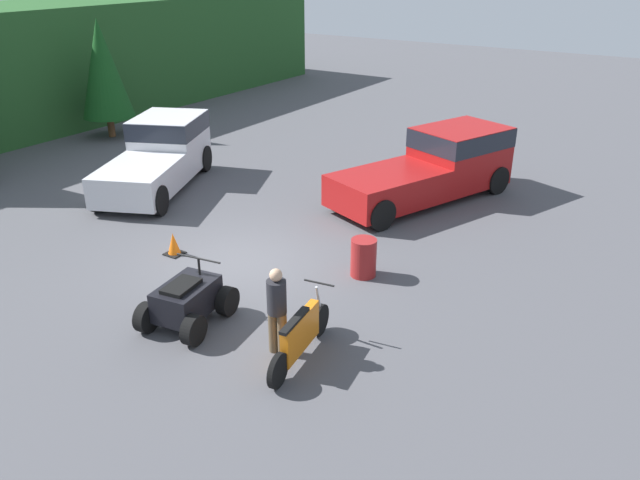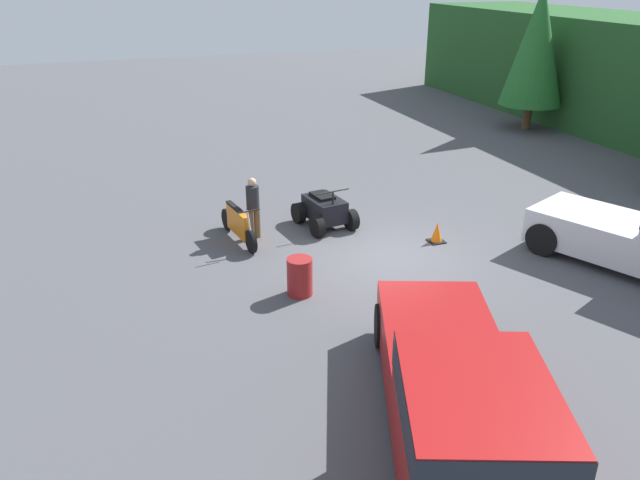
{
  "view_description": "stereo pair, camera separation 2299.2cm",
  "coord_description": "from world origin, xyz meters",
  "px_view_note": "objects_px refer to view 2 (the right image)",
  "views": [
    {
      "loc": [
        -9.95,
        -8.67,
        6.6
      ],
      "look_at": [
        0.41,
        -2.0,
        0.95
      ],
      "focal_mm": 35.0,
      "sensor_mm": 36.0,
      "label": 1
    },
    {
      "loc": [
        12.94,
        -6.51,
        6.84
      ],
      "look_at": [
        0.41,
        -2.0,
        0.95
      ],
      "focal_mm": 35.0,
      "sensor_mm": 36.0,
      "label": 2
    }
  ],
  "objects_px": {
    "dirt_bike": "(238,224)",
    "quad_atv": "(324,211)",
    "rider_person": "(253,206)",
    "traffic_cone": "(437,233)",
    "pickup_truck_red": "(460,398)",
    "steel_barrel": "(300,277)"
  },
  "relations": [
    {
      "from": "dirt_bike",
      "to": "quad_atv",
      "type": "xyz_separation_m",
      "value": [
        -0.2,
        2.53,
        -0.01
      ]
    },
    {
      "from": "dirt_bike",
      "to": "steel_barrel",
      "type": "bearing_deg",
      "value": 1.52
    },
    {
      "from": "quad_atv",
      "to": "traffic_cone",
      "type": "relative_size",
      "value": 3.51
    },
    {
      "from": "quad_atv",
      "to": "steel_barrel",
      "type": "xyz_separation_m",
      "value": [
        3.6,
        -1.91,
        -0.03
      ]
    },
    {
      "from": "traffic_cone",
      "to": "steel_barrel",
      "type": "bearing_deg",
      "value": -70.76
    },
    {
      "from": "pickup_truck_red",
      "to": "quad_atv",
      "type": "distance_m",
      "value": 9.27
    },
    {
      "from": "rider_person",
      "to": "traffic_cone",
      "type": "bearing_deg",
      "value": 64.28
    },
    {
      "from": "traffic_cone",
      "to": "steel_barrel",
      "type": "height_order",
      "value": "steel_barrel"
    },
    {
      "from": "pickup_truck_red",
      "to": "steel_barrel",
      "type": "xyz_separation_m",
      "value": [
        -5.57,
        -0.66,
        -0.58
      ]
    },
    {
      "from": "pickup_truck_red",
      "to": "rider_person",
      "type": "xyz_separation_m",
      "value": [
        -9.04,
        -0.84,
        -0.1
      ]
    },
    {
      "from": "pickup_truck_red",
      "to": "traffic_cone",
      "type": "distance_m",
      "value": 8.04
    },
    {
      "from": "quad_atv",
      "to": "traffic_cone",
      "type": "distance_m",
      "value": 3.22
    },
    {
      "from": "dirt_bike",
      "to": "rider_person",
      "type": "xyz_separation_m",
      "value": [
        -0.07,
        0.44,
        0.45
      ]
    },
    {
      "from": "pickup_truck_red",
      "to": "traffic_cone",
      "type": "bearing_deg",
      "value": 173.26
    },
    {
      "from": "dirt_bike",
      "to": "rider_person",
      "type": "bearing_deg",
      "value": 90.38
    },
    {
      "from": "pickup_truck_red",
      "to": "quad_atv",
      "type": "height_order",
      "value": "pickup_truck_red"
    },
    {
      "from": "pickup_truck_red",
      "to": "quad_atv",
      "type": "xyz_separation_m",
      "value": [
        -9.17,
        1.25,
        -0.56
      ]
    },
    {
      "from": "rider_person",
      "to": "traffic_cone",
      "type": "relative_size",
      "value": 3.1
    },
    {
      "from": "dirt_bike",
      "to": "quad_atv",
      "type": "relative_size",
      "value": 1.21
    },
    {
      "from": "dirt_bike",
      "to": "traffic_cone",
      "type": "bearing_deg",
      "value": 60.57
    },
    {
      "from": "quad_atv",
      "to": "dirt_bike",
      "type": "bearing_deg",
      "value": -94.06
    },
    {
      "from": "quad_atv",
      "to": "traffic_cone",
      "type": "bearing_deg",
      "value": 41.36
    }
  ]
}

